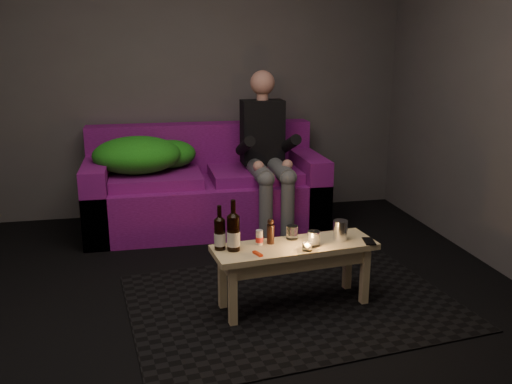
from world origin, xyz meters
TOP-DOWN VIEW (x-y plane):
  - floor at (0.00, 0.00)m, footprint 4.50×4.50m
  - room at (0.00, 0.47)m, footprint 4.50×4.50m
  - rug at (0.41, 0.18)m, footprint 2.16×1.68m
  - sofa at (0.05, 1.82)m, footprint 2.04×0.92m
  - green_blanket at (-0.48, 1.81)m, footprint 0.90×0.61m
  - person at (0.58, 1.65)m, footprint 0.37×0.85m
  - coffee_table at (0.41, 0.13)m, footprint 1.03×0.43m
  - beer_bottle_a at (-0.05, 0.14)m, footprint 0.07×0.07m
  - beer_bottle_b at (0.03, 0.11)m, footprint 0.08×0.08m
  - salt_shaker at (0.20, 0.17)m, footprint 0.05×0.05m
  - pepper_mill at (0.27, 0.17)m, footprint 0.06×0.06m
  - tumbler_back at (0.42, 0.22)m, footprint 0.09×0.09m
  - tealight at (0.45, 0.02)m, footprint 0.06×0.06m
  - tumbler_front at (0.51, 0.08)m, footprint 0.09×0.09m
  - steel_cup at (0.71, 0.15)m, footprint 0.12×0.12m
  - smartphone at (0.87, 0.08)m, footprint 0.08×0.14m
  - red_lighter at (0.15, 0.01)m, footprint 0.05×0.08m

SIDE VIEW (x-z plane):
  - floor at x=0.00m, z-range 0.00..0.00m
  - rug at x=0.41m, z-range 0.00..0.01m
  - sofa at x=0.05m, z-range -0.12..0.76m
  - coffee_table at x=0.41m, z-range 0.13..0.54m
  - smartphone at x=0.87m, z-range 0.41..0.42m
  - red_lighter at x=0.15m, z-range 0.41..0.42m
  - tealight at x=0.45m, z-range 0.41..0.45m
  - tumbler_back at x=0.42m, z-range 0.41..0.50m
  - salt_shaker at x=0.20m, z-range 0.41..0.50m
  - tumbler_front at x=0.51m, z-range 0.41..0.50m
  - pepper_mill at x=0.27m, z-range 0.41..0.53m
  - steel_cup at x=0.71m, z-range 0.41..0.53m
  - beer_bottle_a at x=-0.05m, z-range 0.37..0.64m
  - beer_bottle_b at x=0.03m, z-range 0.37..0.68m
  - green_blanket at x=-0.48m, z-range 0.51..0.82m
  - person at x=0.58m, z-range 0.02..1.39m
  - room at x=0.00m, z-range -0.61..3.89m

